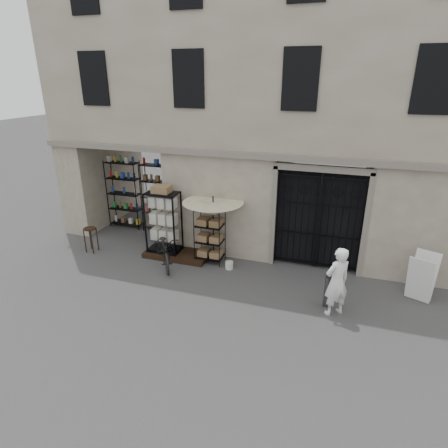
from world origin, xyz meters
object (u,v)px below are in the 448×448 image
(wire_rack, at_px, (210,235))
(market_umbrella, at_px, (213,205))
(display_cabinet, at_px, (164,225))
(wooden_stool, at_px, (91,239))
(steel_bollard, at_px, (327,292))
(easel_sign, at_px, (422,277))
(shopkeeper, at_px, (333,313))
(bicycle, at_px, (166,264))
(white_bucket, at_px, (229,265))

(wire_rack, height_order, market_umbrella, market_umbrella)
(display_cabinet, distance_m, wooden_stool, 2.48)
(steel_bollard, height_order, easel_sign, easel_sign)
(display_cabinet, bearing_deg, market_umbrella, 3.14)
(market_umbrella, bearing_deg, display_cabinet, -178.23)
(display_cabinet, bearing_deg, easel_sign, -1.12)
(display_cabinet, height_order, steel_bollard, display_cabinet)
(market_umbrella, bearing_deg, wire_rack, -172.70)
(display_cabinet, xyz_separation_m, shopkeeper, (5.22, -1.60, -1.00))
(wire_rack, height_order, steel_bollard, wire_rack)
(steel_bollard, bearing_deg, bicycle, 170.73)
(market_umbrella, height_order, wooden_stool, market_umbrella)
(wire_rack, height_order, shopkeeper, wire_rack)
(display_cabinet, bearing_deg, white_bucket, -4.97)
(bicycle, relative_size, shopkeeper, 1.11)
(white_bucket, relative_size, steel_bollard, 0.28)
(wooden_stool, relative_size, shopkeeper, 0.47)
(display_cabinet, relative_size, steel_bollard, 2.52)
(white_bucket, relative_size, wooden_stool, 0.29)
(bicycle, bearing_deg, white_bucket, -22.77)
(market_umbrella, distance_m, bicycle, 2.32)
(steel_bollard, xyz_separation_m, shopkeeper, (0.19, -0.26, -0.41))
(wire_rack, distance_m, easel_sign, 5.74)
(wooden_stool, height_order, shopkeeper, wooden_stool)
(shopkeeper, relative_size, easel_sign, 1.41)
(easel_sign, bearing_deg, shopkeeper, -124.53)
(display_cabinet, relative_size, bicycle, 1.08)
(steel_bollard, bearing_deg, display_cabinet, 165.10)
(wire_rack, relative_size, market_umbrella, 0.71)
(wire_rack, relative_size, white_bucket, 7.76)
(white_bucket, bearing_deg, easel_sign, -0.80)
(market_umbrella, distance_m, easel_sign, 5.75)
(display_cabinet, bearing_deg, shopkeeper, -15.66)
(wooden_stool, bearing_deg, white_bucket, 3.09)
(white_bucket, xyz_separation_m, wooden_stool, (-4.56, -0.25, 0.31))
(wooden_stool, distance_m, easel_sign, 9.59)
(white_bucket, bearing_deg, steel_bollard, -21.11)
(white_bucket, xyz_separation_m, easel_sign, (5.02, -0.07, 0.52))
(wooden_stool, height_order, steel_bollard, steel_bollard)
(bicycle, xyz_separation_m, steel_bollard, (4.73, -0.77, 0.41))
(steel_bollard, xyz_separation_m, easel_sign, (2.19, 1.02, 0.22))
(display_cabinet, distance_m, shopkeeper, 5.55)
(shopkeeper, bearing_deg, wire_rack, -61.69)
(easel_sign, bearing_deg, steel_bollard, -132.17)
(display_cabinet, relative_size, wooden_stool, 2.55)
(market_umbrella, height_order, steel_bollard, market_umbrella)
(market_umbrella, height_order, easel_sign, market_umbrella)
(bicycle, bearing_deg, shopkeeper, -44.21)
(market_umbrella, xyz_separation_m, steel_bollard, (3.42, -1.39, -1.41))
(market_umbrella, bearing_deg, white_bucket, -26.50)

